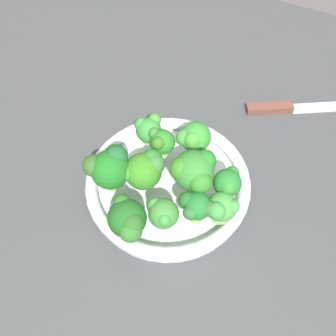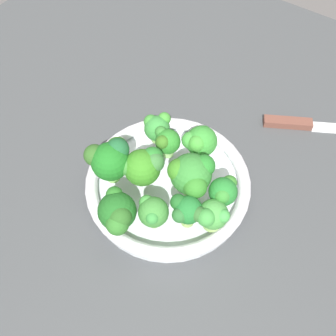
{
  "view_description": "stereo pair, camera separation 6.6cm",
  "coord_description": "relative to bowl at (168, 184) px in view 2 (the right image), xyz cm",
  "views": [
    {
      "loc": [
        -19.71,
        34.99,
        61.62
      ],
      "look_at": [
        -3.7,
        0.61,
        6.91
      ],
      "focal_mm": 42.76,
      "sensor_mm": 36.0,
      "label": 1
    },
    {
      "loc": [
        -25.46,
        31.66,
        61.62
      ],
      "look_at": [
        -3.7,
        0.61,
        6.91
      ],
      "focal_mm": 42.76,
      "sensor_mm": 36.0,
      "label": 2
    }
  ],
  "objects": [
    {
      "name": "broccoli_floret_7",
      "position": [
        -4.58,
        0.11,
        6.98
      ],
      "size": [
        7.35,
        7.28,
        8.31
      ],
      "color": "#9BD965",
      "rests_on": "bowl"
    },
    {
      "name": "bowl",
      "position": [
        0.0,
        0.0,
        0.0
      ],
      "size": [
        28.93,
        28.93,
        3.91
      ],
      "color": "silver",
      "rests_on": "ground_plane"
    },
    {
      "name": "broccoli_floret_3",
      "position": [
        3.29,
        -4.19,
        5.45
      ],
      "size": [
        5.08,
        4.77,
        5.86
      ],
      "color": "#99D173",
      "rests_on": "bowl"
    },
    {
      "name": "broccoli_floret_1",
      "position": [
        -3.07,
        8.45,
        5.65
      ],
      "size": [
        5.22,
        4.78,
        6.15
      ],
      "color": "#9ED96C",
      "rests_on": "bowl"
    },
    {
      "name": "broccoli_floret_6",
      "position": [
        3.02,
        2.63,
        6.15
      ],
      "size": [
        6.6,
        6.88,
        7.08
      ],
      "color": "#9CD16D",
      "rests_on": "bowl"
    },
    {
      "name": "broccoli_floret_0",
      "position": [
        -1.57,
        -7.35,
        5.67
      ],
      "size": [
        5.76,
        6.04,
        6.41
      ],
      "color": "#A2CA62",
      "rests_on": "bowl"
    },
    {
      "name": "broccoli_floret_4",
      "position": [
        -10.83,
        3.58,
        5.35
      ],
      "size": [
        5.05,
        5.47,
        6.07
      ],
      "color": "#95C565",
      "rests_on": "bowl"
    },
    {
      "name": "broccoli_floret_9",
      "position": [
        8.01,
        4.95,
        6.96
      ],
      "size": [
        7.54,
        7.34,
        8.19
      ],
      "color": "#90D968",
      "rests_on": "bowl"
    },
    {
      "name": "broccoli_floret_5",
      "position": [
        6.64,
        -6.14,
        5.11
      ],
      "size": [
        5.03,
        5.33,
        5.42
      ],
      "color": "#8FC562",
      "rests_on": "bowl"
    },
    {
      "name": "broccoli_floret_8",
      "position": [
        1.21,
        11.7,
        5.74
      ],
      "size": [
        6.37,
        6.59,
        6.67
      ],
      "color": "#93C55D",
      "rests_on": "bowl"
    },
    {
      "name": "ground_plane",
      "position": [
        3.7,
        -0.61,
        -3.24
      ],
      "size": [
        130.0,
        130.0,
        2.5
      ],
      "primitive_type": "cube",
      "color": "#3F4244"
    },
    {
      "name": "knife",
      "position": [
        -15.06,
        -28.79,
        -1.44
      ],
      "size": [
        24.37,
        15.11,
        1.5
      ],
      "color": "silver",
      "rests_on": "ground_plane"
    },
    {
      "name": "broccoli_floret_2",
      "position": [
        -10.17,
        -0.85,
        5.96
      ],
      "size": [
        4.62,
        5.32,
        6.44
      ],
      "color": "#79B756",
      "rests_on": "bowl"
    },
    {
      "name": "broccoli_floret_10",
      "position": [
        -7.32,
        5.33,
        5.89
      ],
      "size": [
        6.08,
        5.09,
        6.22
      ],
      "color": "#A2C967",
      "rests_on": "bowl"
    }
  ]
}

